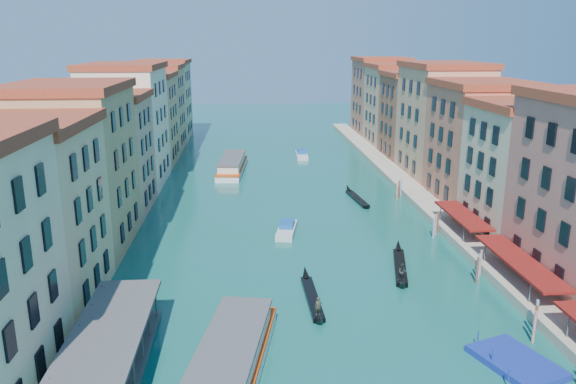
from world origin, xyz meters
The scene contains 15 objects.
left_bank_palazzos centered at (-26.00, 64.68, 9.71)m, with size 12.80×128.40×21.00m.
right_bank_palazzos centered at (30.00, 65.00, 9.75)m, with size 12.80×128.40×21.00m.
quay centered at (22.00, 65.00, 0.50)m, with size 4.00×140.00×1.00m, color #A39583.
restaurant_awnings centered at (22.19, 23.00, 2.99)m, with size 3.20×44.55×3.12m.
vaporetto_stop centered at (-16.00, 12.00, 1.44)m, with size 5.40×16.40×3.65m.
mooring_poles_right centered at (19.10, 28.80, 1.30)m, with size 1.44×54.24×3.20m.
mooring_poles_left centered at (-18.50, 12.00, 1.30)m, with size 0.24×8.24×3.20m.
vaporetto_near centered at (-6.99, 9.05, 1.35)m, with size 8.21×20.62×2.99m.
vaporetto_far centered at (-8.17, 79.46, 1.28)m, with size 5.90×19.37×2.84m.
gondola_fore centered at (0.84, 22.27, 0.41)m, with size 1.36×12.30×2.45m.
gondola_right centered at (11.48, 29.08, 0.50)m, with size 3.84×12.94×2.61m.
gondola_far centered at (12.13, 57.46, 0.36)m, with size 2.31×12.30×1.74m.
motorboat_mid centered at (-0.21, 42.43, 0.56)m, with size 3.44×7.24×1.44m.
motorboat_far centered at (6.65, 91.81, 0.60)m, with size 2.54×7.48×1.54m.
blue_dock centered at (15.50, 9.74, 0.28)m, with size 6.51×7.83×0.56m.
Camera 1 is at (-5.29, -27.77, 24.67)m, focal length 35.00 mm.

